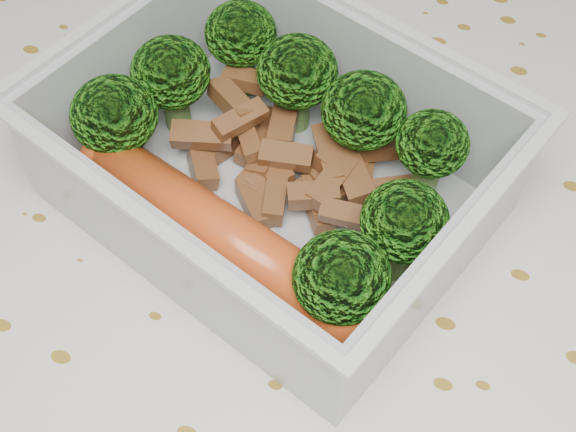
% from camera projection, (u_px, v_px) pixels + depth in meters
% --- Properties ---
extents(dining_table, '(1.40, 0.90, 0.75)m').
position_uv_depth(dining_table, '(283.00, 342.00, 0.45)').
color(dining_table, brown).
rests_on(dining_table, ground).
extents(tablecloth, '(1.46, 0.96, 0.19)m').
position_uv_depth(tablecloth, '(283.00, 299.00, 0.41)').
color(tablecloth, silver).
rests_on(tablecloth, dining_table).
extents(lunch_container, '(0.24, 0.21, 0.07)m').
position_uv_depth(lunch_container, '(273.00, 172.00, 0.38)').
color(lunch_container, silver).
rests_on(lunch_container, tablecloth).
extents(broccoli_florets, '(0.18, 0.16, 0.06)m').
position_uv_depth(broccoli_florets, '(285.00, 130.00, 0.37)').
color(broccoli_florets, '#608C3F').
rests_on(broccoli_florets, lunch_container).
extents(meat_pile, '(0.12, 0.08, 0.03)m').
position_uv_depth(meat_pile, '(294.00, 161.00, 0.39)').
color(meat_pile, brown).
rests_on(meat_pile, lunch_container).
extents(sausage, '(0.16, 0.07, 0.03)m').
position_uv_depth(sausage, '(219.00, 233.00, 0.36)').
color(sausage, '#D34C1B').
rests_on(sausage, lunch_container).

